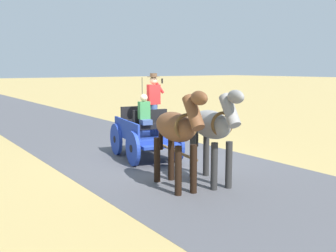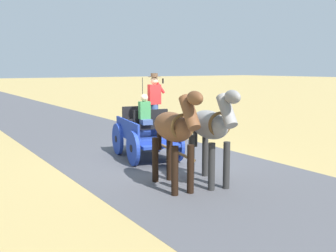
{
  "view_description": "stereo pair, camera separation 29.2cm",
  "coord_description": "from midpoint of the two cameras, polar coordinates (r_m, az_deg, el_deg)",
  "views": [
    {
      "loc": [
        6.01,
        9.12,
        2.64
      ],
      "look_at": [
        0.07,
        0.55,
        1.1
      ],
      "focal_mm": 41.96,
      "sensor_mm": 36.0,
      "label": 1
    },
    {
      "loc": [
        5.77,
        9.28,
        2.64
      ],
      "look_at": [
        0.07,
        0.55,
        1.1
      ],
      "focal_mm": 41.96,
      "sensor_mm": 36.0,
      "label": 2
    }
  ],
  "objects": [
    {
      "name": "ground_plane",
      "position": [
        11.24,
        -0.51,
        -5.19
      ],
      "size": [
        200.0,
        200.0,
        0.0
      ],
      "primitive_type": "plane",
      "color": "tan"
    },
    {
      "name": "road_surface",
      "position": [
        11.24,
        -0.51,
        -5.17
      ],
      "size": [
        5.44,
        160.0,
        0.01
      ],
      "primitive_type": "cube",
      "color": "#4C4C51",
      "rests_on": "ground"
    },
    {
      "name": "horse_drawn_carriage",
      "position": [
        11.51,
        -2.36,
        -0.72
      ],
      "size": [
        1.82,
        4.51,
        2.5
      ],
      "color": "#1E3899",
      "rests_on": "ground"
    },
    {
      "name": "horse_near_side",
      "position": [
        8.91,
        7.18,
        -0.16
      ],
      "size": [
        0.9,
        2.15,
        2.21
      ],
      "color": "gray",
      "rests_on": "ground"
    },
    {
      "name": "horse_off_side",
      "position": [
        8.5,
        1.89,
        -0.52
      ],
      "size": [
        0.81,
        2.15,
        2.21
      ],
      "color": "brown",
      "rests_on": "ground"
    },
    {
      "name": "traffic_cone",
      "position": [
        14.16,
        2.15,
        -1.32
      ],
      "size": [
        0.32,
        0.32,
        0.5
      ],
      "primitive_type": "cone",
      "color": "orange",
      "rests_on": "ground"
    }
  ]
}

